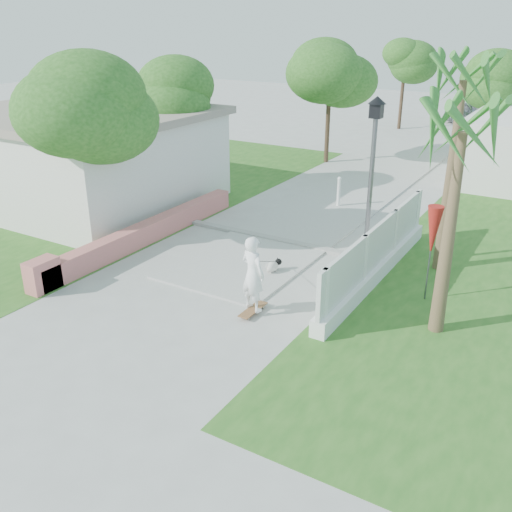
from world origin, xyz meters
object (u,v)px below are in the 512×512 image
Objects in this scene: dog at (273,266)px; parked_car at (481,114)px; street_lamp at (371,179)px; skateboarder at (259,265)px; bollard at (339,191)px; patio_umbrella at (433,232)px.

dog is 25.39m from parked_car.
dog is at bearing -166.86° from parked_car.
street_lamp reaches higher than skateboarder.
parked_car reaches higher than dog.
street_lamp is 1.03× the size of parked_car.
street_lamp is at bearing -102.41° from skateboarder.
parked_car is at bearing -74.36° from skateboarder.
parked_car is at bearing 111.60° from dog.
skateboarder reaches higher than parked_car.
bollard is (-2.70, 4.50, -1.84)m from street_lamp.
patio_umbrella reaches higher than skateboarder.
skateboarder is at bearing -81.02° from bollard.
skateboarder is (-3.43, -1.91, -0.86)m from patio_umbrella.
bollard reaches higher than dog.
bollard is 19.35m from parked_car.
skateboarder is 5.02× the size of dog.
street_lamp is 5.56m from bollard.
street_lamp is 8.07× the size of dog.
patio_umbrella is 4.02m from skateboarder.
parked_car is (1.00, 19.32, 0.15)m from bollard.
patio_umbrella is (1.90, -1.00, -0.74)m from street_lamp.
street_lamp is at bearing 61.69° from dog.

